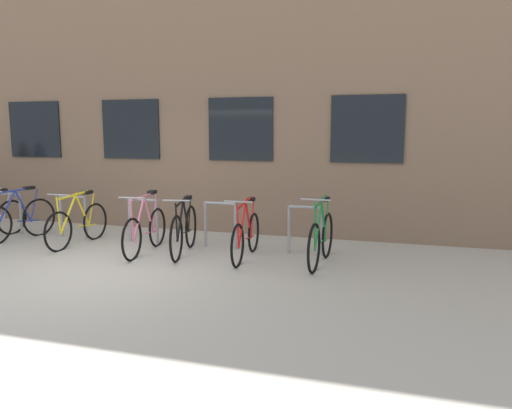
{
  "coord_description": "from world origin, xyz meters",
  "views": [
    {
      "loc": [
        4.33,
        -6.05,
        2.02
      ],
      "look_at": [
        2.0,
        1.6,
        0.84
      ],
      "focal_mm": 35.04,
      "sensor_mm": 36.0,
      "label": 1
    }
  ],
  "objects_px": {
    "bicycle_blue": "(17,219)",
    "bicycle_green": "(321,238)",
    "bicycle_yellow": "(78,224)",
    "bicycle_pink": "(145,230)",
    "bicycle_red": "(246,235)",
    "bicycle_black": "(184,230)"
  },
  "relations": [
    {
      "from": "bicycle_blue",
      "to": "bicycle_green",
      "type": "distance_m",
      "value": 5.72
    },
    {
      "from": "bicycle_blue",
      "to": "bicycle_pink",
      "type": "xyz_separation_m",
      "value": [
        2.78,
        -0.19,
        -0.01
      ]
    },
    {
      "from": "bicycle_black",
      "to": "bicycle_blue",
      "type": "bearing_deg",
      "value": 179.0
    },
    {
      "from": "bicycle_yellow",
      "to": "bicycle_green",
      "type": "distance_m",
      "value": 4.39
    },
    {
      "from": "bicycle_green",
      "to": "bicycle_pink",
      "type": "xyz_separation_m",
      "value": [
        -2.94,
        -0.12,
        -0.02
      ]
    },
    {
      "from": "bicycle_red",
      "to": "bicycle_yellow",
      "type": "relative_size",
      "value": 0.98
    },
    {
      "from": "bicycle_yellow",
      "to": "bicycle_blue",
      "type": "distance_m",
      "value": 1.33
    },
    {
      "from": "bicycle_red",
      "to": "bicycle_black",
      "type": "height_order",
      "value": "bicycle_red"
    },
    {
      "from": "bicycle_yellow",
      "to": "bicycle_pink",
      "type": "relative_size",
      "value": 1.0
    },
    {
      "from": "bicycle_red",
      "to": "bicycle_blue",
      "type": "distance_m",
      "value": 4.52
    },
    {
      "from": "bicycle_yellow",
      "to": "bicycle_pink",
      "type": "bearing_deg",
      "value": -6.67
    },
    {
      "from": "bicycle_yellow",
      "to": "bicycle_green",
      "type": "bearing_deg",
      "value": -0.6
    },
    {
      "from": "bicycle_pink",
      "to": "bicycle_green",
      "type": "bearing_deg",
      "value": 2.42
    },
    {
      "from": "bicycle_yellow",
      "to": "bicycle_black",
      "type": "distance_m",
      "value": 2.1
    },
    {
      "from": "bicycle_red",
      "to": "bicycle_black",
      "type": "xyz_separation_m",
      "value": [
        -1.08,
        0.01,
        0.02
      ]
    },
    {
      "from": "bicycle_yellow",
      "to": "bicycle_green",
      "type": "relative_size",
      "value": 1.01
    },
    {
      "from": "bicycle_red",
      "to": "bicycle_blue",
      "type": "relative_size",
      "value": 1.0
    },
    {
      "from": "bicycle_green",
      "to": "bicycle_pink",
      "type": "height_order",
      "value": "bicycle_green"
    },
    {
      "from": "bicycle_blue",
      "to": "bicycle_black",
      "type": "xyz_separation_m",
      "value": [
        3.43,
        -0.06,
        0.0
      ]
    },
    {
      "from": "bicycle_blue",
      "to": "bicycle_black",
      "type": "height_order",
      "value": "bicycle_blue"
    },
    {
      "from": "bicycle_blue",
      "to": "bicycle_pink",
      "type": "relative_size",
      "value": 0.98
    },
    {
      "from": "bicycle_yellow",
      "to": "bicycle_pink",
      "type": "distance_m",
      "value": 1.46
    }
  ]
}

